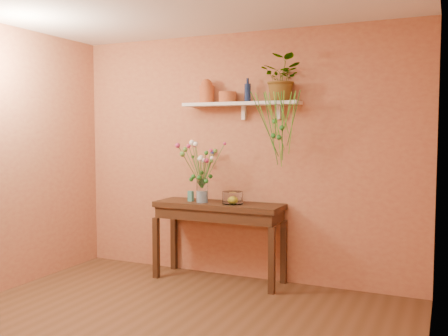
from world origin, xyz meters
TOP-DOWN VIEW (x-y plane):
  - room at (0.00, 0.00)m, footprint 4.04×4.04m
  - sideboard at (-0.15, 1.75)m, footprint 1.41×0.45m
  - wall_shelf at (0.06, 1.87)m, footprint 1.30×0.24m
  - terracotta_jug at (-0.36, 1.89)m, footprint 0.20×0.20m
  - terracotta_pot at (-0.11, 1.89)m, footprint 0.25×0.25m
  - blue_bottle at (0.12, 1.89)m, footprint 0.08×0.08m
  - spider_plant at (0.52, 1.87)m, footprint 0.46×0.41m
  - plant_fronds at (0.52, 1.71)m, footprint 0.50×0.32m
  - glass_vase at (-0.33, 1.70)m, footprint 0.13×0.13m
  - bouquet at (-0.36, 1.68)m, footprint 0.54×0.53m
  - glass_bowl at (0.02, 1.73)m, footprint 0.22×0.22m
  - lemon at (0.03, 1.71)m, footprint 0.08×0.08m
  - carton at (-0.49, 1.73)m, footprint 0.06×0.05m

SIDE VIEW (x-z plane):
  - sideboard at x=-0.15m, z-range 0.30..1.16m
  - lemon at x=0.03m, z-range 0.86..0.94m
  - carton at x=-0.49m, z-range 0.86..0.97m
  - glass_bowl at x=0.02m, z-range 0.85..0.98m
  - glass_vase at x=-0.33m, z-range 0.84..1.10m
  - bouquet at x=-0.36m, z-range 1.06..1.58m
  - room at x=0.00m, z-range 0.00..2.70m
  - plant_fronds at x=0.52m, z-range 1.30..2.06m
  - wall_shelf at x=0.06m, z-range 1.82..2.01m
  - terracotta_pot at x=-0.11m, z-range 1.94..2.05m
  - blue_bottle at x=0.12m, z-range 1.91..2.17m
  - terracotta_jug at x=-0.36m, z-range 1.93..2.20m
  - spider_plant at x=0.52m, z-range 1.94..2.40m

